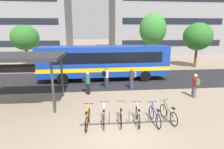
% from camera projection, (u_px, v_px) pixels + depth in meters
% --- Properties ---
extents(ground, '(200.00, 200.00, 0.00)m').
position_uv_depth(ground, '(118.00, 131.00, 8.71)').
color(ground, gray).
extents(bus_lane_asphalt, '(80.00, 7.20, 0.01)m').
position_uv_depth(bus_lane_asphalt, '(105.00, 79.00, 17.92)').
color(bus_lane_asphalt, '#232326').
rests_on(bus_lane_asphalt, ground).
extents(city_bus, '(12.10, 2.95, 3.20)m').
position_uv_depth(city_bus, '(103.00, 61.00, 17.50)').
color(city_bus, '#14389E').
rests_on(city_bus, ground).
extents(bike_rack, '(4.95, 0.14, 0.70)m').
position_uv_depth(bike_rack, '(129.00, 122.00, 9.38)').
color(bike_rack, '#47474C').
rests_on(bike_rack, ground).
extents(parked_bicycle_orange_0, '(0.52, 1.72, 0.99)m').
position_uv_depth(parked_bicycle_orange_0, '(88.00, 119.00, 9.06)').
color(parked_bicycle_orange_0, black).
rests_on(parked_bicycle_orange_0, ground).
extents(parked_bicycle_white_1, '(0.52, 1.72, 0.99)m').
position_uv_depth(parked_bicycle_white_1, '(104.00, 117.00, 9.28)').
color(parked_bicycle_white_1, black).
rests_on(parked_bicycle_white_1, ground).
extents(parked_bicycle_orange_2, '(0.52, 1.72, 0.99)m').
position_uv_depth(parked_bicycle_orange_2, '(121.00, 116.00, 9.38)').
color(parked_bicycle_orange_2, black).
rests_on(parked_bicycle_orange_2, ground).
extents(parked_bicycle_silver_3, '(0.52, 1.72, 0.99)m').
position_uv_depth(parked_bicycle_silver_3, '(138.00, 116.00, 9.33)').
color(parked_bicycle_silver_3, black).
rests_on(parked_bicycle_silver_3, ground).
extents(parked_bicycle_blue_4, '(0.52, 1.72, 0.99)m').
position_uv_depth(parked_bicycle_blue_4, '(155.00, 116.00, 9.33)').
color(parked_bicycle_blue_4, black).
rests_on(parked_bicycle_blue_4, ground).
extents(parked_bicycle_green_5, '(0.52, 1.71, 0.99)m').
position_uv_depth(parked_bicycle_green_5, '(168.00, 114.00, 9.56)').
color(parked_bicycle_green_5, black).
rests_on(parked_bicycle_green_5, ground).
extents(transit_shelter, '(5.43, 3.69, 3.19)m').
position_uv_depth(transit_shelter, '(17.00, 58.00, 11.09)').
color(transit_shelter, '#38383D').
rests_on(transit_shelter, ground).
extents(commuter_navy_pack_0, '(0.61, 0.53, 1.67)m').
position_uv_depth(commuter_navy_pack_0, '(87.00, 82.00, 13.56)').
color(commuter_navy_pack_0, black).
rests_on(commuter_navy_pack_0, ground).
extents(commuter_black_pack_1, '(0.60, 0.57, 1.71)m').
position_uv_depth(commuter_black_pack_1, '(106.00, 76.00, 15.12)').
color(commuter_black_pack_1, '#2D3851').
rests_on(commuter_black_pack_1, ground).
extents(commuter_grey_pack_2, '(0.56, 0.39, 1.69)m').
position_uv_depth(commuter_grey_pack_2, '(132.00, 77.00, 14.77)').
color(commuter_grey_pack_2, '#2D3851').
rests_on(commuter_grey_pack_2, ground).
extents(commuter_olive_pack_3, '(0.37, 0.55, 1.69)m').
position_uv_depth(commuter_olive_pack_3, '(195.00, 84.00, 12.85)').
color(commuter_olive_pack_3, '#565660').
rests_on(commuter_olive_pack_3, ground).
extents(street_tree_0, '(3.47, 3.47, 6.83)m').
position_uv_depth(street_tree_0, '(153.00, 29.00, 24.22)').
color(street_tree_0, brown).
rests_on(street_tree_0, ground).
extents(street_tree_1, '(3.30, 3.30, 5.30)m').
position_uv_depth(street_tree_1, '(25.00, 38.00, 22.36)').
color(street_tree_1, brown).
rests_on(street_tree_1, ground).
extents(street_tree_2, '(3.55, 3.55, 5.60)m').
position_uv_depth(street_tree_2, '(198.00, 37.00, 23.22)').
color(street_tree_2, brown).
rests_on(street_tree_2, ground).
extents(building_left_wing, '(19.39, 12.46, 19.44)m').
position_uv_depth(building_left_wing, '(20.00, 5.00, 37.37)').
color(building_left_wing, gray).
rests_on(building_left_wing, ground).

